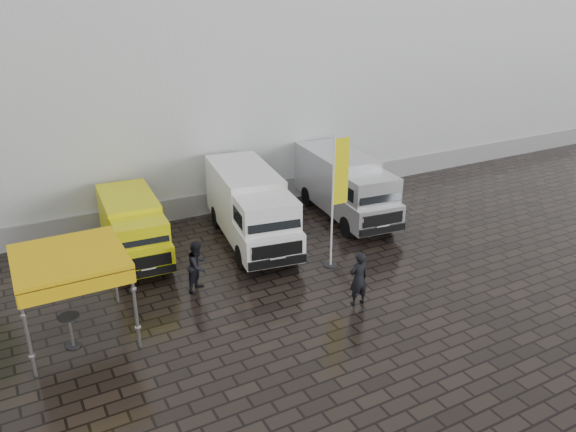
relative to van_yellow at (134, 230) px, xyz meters
The scene contains 12 objects.
ground 8.32m from the van_yellow, 37.39° to the right, with size 120.00×120.00×0.00m, color black.
exhibition_hall 14.74m from the van_yellow, 52.13° to the left, with size 44.00×16.00×12.00m, color silver.
hall_plinth 9.07m from the van_yellow, 19.01° to the left, with size 44.00×0.15×1.00m, color gray.
van_yellow is the anchor object (origin of this frame).
van_white 4.60m from the van_yellow, ahead, with size 2.20×6.61×2.87m, color white, non-canonical shape.
van_silver 9.40m from the van_yellow, ahead, with size 2.14×6.41×2.78m, color silver, non-canonical shape.
canopy_tent 5.41m from the van_yellow, 122.19° to the right, with size 3.02×3.02×2.71m.
flagpole 7.82m from the van_yellow, 32.70° to the right, with size 0.88×0.50×5.07m.
cocktail_table 5.80m from the van_yellow, 122.44° to the right, with size 0.60×0.60×1.02m, color black.
wheelie_bin 12.10m from the van_yellow, 11.50° to the left, with size 0.64×0.64×1.07m, color black.
person_front 8.82m from the van_yellow, 50.90° to the right, with size 0.68×0.45×1.88m, color black.
person_tent 3.70m from the van_yellow, 69.44° to the right, with size 0.88×0.68×1.80m, color black.
Camera 1 is at (-10.61, -14.86, 9.79)m, focal length 35.00 mm.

